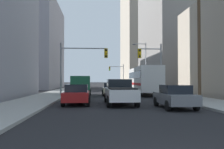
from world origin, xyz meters
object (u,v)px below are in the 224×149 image
Objects in this scene: traffic_signal_near_right at (151,61)px; sedan_red at (77,94)px; city_bus at (144,79)px; traffic_signal_near_left at (82,60)px; sedan_beige at (111,89)px; sedan_grey at (175,96)px; cargo_van_green at (81,85)px; pickup_truck_white at (120,92)px; traffic_signal_far_right at (117,72)px.

sedan_red is at bearing -131.38° from traffic_signal_near_right.
traffic_signal_near_left is at bearing -156.94° from city_bus.
traffic_signal_near_left is (-3.32, -1.39, 3.34)m from sedan_beige.
sedan_grey is 13.44m from sedan_beige.
traffic_signal_near_right reaches higher than cargo_van_green.
cargo_van_green is 0.87× the size of traffic_signal_near_right.
cargo_van_green is 1.25× the size of sedan_red.
sedan_red is (-3.23, 0.08, -0.16)m from pickup_truck_white.
pickup_truck_white is 0.90× the size of traffic_signal_far_right.
cargo_van_green is at bearing 119.23° from sedan_grey.
traffic_signal_near_left is 7.89m from traffic_signal_near_right.
traffic_signal_near_left is (-7.69, -3.27, 2.18)m from city_bus.
traffic_signal_near_left is at bearing 90.72° from sedan_red.
traffic_signal_far_right is (7.25, 44.57, 3.28)m from sedan_red.
pickup_truck_white is 1.29× the size of sedan_red.
sedan_grey is 47.51m from traffic_signal_far_right.
city_bus is 32.54m from traffic_signal_far_right.
city_bus is at bearing 20.82° from cargo_van_green.
city_bus is 8.35m from cargo_van_green.
city_bus is at bearing 70.35° from pickup_truck_white.
traffic_signal_far_right is at bearing 78.12° from cargo_van_green.
cargo_van_green is 1.25× the size of sedan_grey.
sedan_beige is 0.71× the size of traffic_signal_near_right.
traffic_signal_near_right and traffic_signal_far_right have the same top height.
sedan_grey is at bearing -23.47° from sedan_red.
sedan_red is at bearing -89.28° from traffic_signal_near_left.
city_bus is 1.93× the size of traffic_signal_near_right.
traffic_signal_far_right is at bearing 83.29° from sedan_beige.
city_bus is at bearing 85.85° from sedan_grey.
cargo_van_green is at bearing -101.88° from traffic_signal_far_right.
sedan_red is at bearing -107.45° from sedan_beige.
pickup_truck_white is 0.90× the size of traffic_signal_near_right.
sedan_red is 12.20m from traffic_signal_near_right.
city_bus is at bearing 93.53° from traffic_signal_near_right.
traffic_signal_far_right is (-0.53, 35.74, 0.06)m from traffic_signal_near_right.
traffic_signal_far_right is at bearing 90.85° from traffic_signal_near_right.
sedan_beige is (-3.28, 13.04, 0.00)m from sedan_grey.
sedan_beige is 34.74m from traffic_signal_far_right.
sedan_grey is at bearing -60.45° from traffic_signal_near_left.
traffic_signal_near_right is at bearing 83.71° from sedan_grey.
traffic_signal_far_right reaches higher than pickup_truck_white.
sedan_grey is at bearing -75.87° from sedan_beige.
sedan_red and sedan_beige have the same top height.
sedan_grey is 13.80m from traffic_signal_near_left.
traffic_signal_near_left and traffic_signal_far_right have the same top height.
traffic_signal_far_right is (7.45, 35.42, 2.76)m from cargo_van_green.
sedan_red is 0.70× the size of traffic_signal_near_left.
traffic_signal_near_right is at bearing 48.62° from sedan_red.
sedan_grey is at bearing -94.15° from city_bus.
cargo_van_green is 0.87× the size of traffic_signal_far_right.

